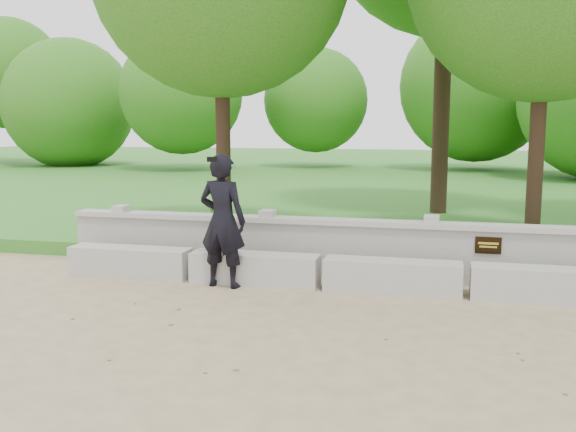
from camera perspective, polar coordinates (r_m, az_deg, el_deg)
name	(u,v)px	position (r m, az deg, el deg)	size (l,w,h in m)	color
ground	(471,342)	(7.31, 15.95, -10.75)	(80.00, 80.00, 0.00)	tan
lawn	(455,194)	(21.04, 14.61, 1.93)	(40.00, 22.00, 0.25)	#2F721B
concrete_bench	(466,280)	(9.07, 15.58, -5.54)	(11.90, 0.45, 0.45)	#ACA9A2
parapet_wall	(466,253)	(9.70, 15.51, -3.20)	(12.50, 0.35, 0.90)	#A19F98
man_main	(223,221)	(9.18, -5.84, -0.43)	(0.76, 0.68, 1.92)	black
shrub_a	(212,215)	(12.89, -6.77, 0.09)	(0.29, 0.20, 0.55)	#3D7728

